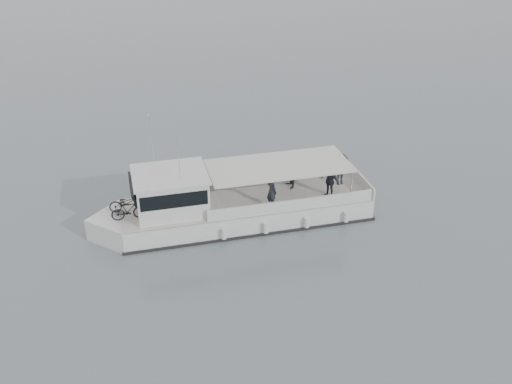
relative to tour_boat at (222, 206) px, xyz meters
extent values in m
plane|color=#515A5F|center=(5.89, -1.64, -1.01)|extent=(1400.00, 1400.00, 0.00)
cube|color=white|center=(1.28, 0.07, -0.53)|extent=(13.01, 4.16, 1.39)
cube|color=white|center=(-5.13, -0.30, -0.53)|extent=(3.47, 3.47, 1.39)
cube|color=beige|center=(1.28, 0.07, 0.17)|extent=(13.01, 4.16, 0.06)
cube|color=black|center=(1.28, 0.07, -0.96)|extent=(13.23, 4.30, 0.19)
cube|color=white|center=(3.10, 1.83, 0.49)|extent=(8.55, 0.60, 0.64)
cube|color=white|center=(3.29, -1.46, 0.49)|extent=(8.55, 0.60, 0.64)
cube|color=white|center=(7.63, 0.44, 0.49)|extent=(0.30, 3.42, 0.64)
cube|color=white|center=(-2.57, -0.15, 1.13)|extent=(3.58, 3.08, 1.92)
cube|color=black|center=(-4.22, -0.25, 1.29)|extent=(0.75, 2.70, 1.24)
cube|color=black|center=(-2.57, -0.15, 1.45)|extent=(3.37, 3.11, 0.75)
cube|color=white|center=(-2.57, -0.15, 2.15)|extent=(3.81, 3.31, 0.11)
cube|color=silver|center=(2.99, 0.17, 1.93)|extent=(7.44, 3.62, 0.09)
cylinder|color=silver|center=(-0.34, -1.52, 1.05)|extent=(0.07, 0.07, 1.76)
cylinder|color=silver|center=(-0.52, 1.47, 1.05)|extent=(0.07, 0.07, 1.76)
cylinder|color=silver|center=(6.49, -1.13, 1.05)|extent=(0.07, 0.07, 1.76)
cylinder|color=silver|center=(6.32, 1.86, 1.05)|extent=(0.07, 0.07, 1.76)
cylinder|color=silver|center=(-3.26, 0.77, 3.54)|extent=(0.03, 0.03, 2.78)
cylinder|color=silver|center=(-2.09, -0.87, 3.32)|extent=(0.03, 0.03, 2.35)
cylinder|color=silver|center=(-0.21, -1.90, -0.47)|extent=(0.27, 0.27, 0.53)
cylinder|color=silver|center=(1.92, -1.78, -0.47)|extent=(0.27, 0.27, 0.53)
cylinder|color=silver|center=(4.06, -1.65, -0.47)|extent=(0.27, 0.27, 0.53)
cylinder|color=silver|center=(6.19, -1.53, -0.47)|extent=(0.27, 0.27, 0.53)
imported|color=black|center=(-4.72, 0.15, 0.65)|extent=(1.87, 0.74, 0.96)
imported|color=black|center=(-4.68, -0.70, 0.68)|extent=(1.72, 0.57, 1.02)
imported|color=#252832|center=(2.40, -0.83, 1.07)|extent=(0.67, 0.78, 1.80)
imported|color=#252832|center=(3.80, 0.97, 1.07)|extent=(0.73, 0.91, 1.80)
imported|color=#252832|center=(5.58, -0.32, 1.07)|extent=(0.98, 1.11, 1.80)
imported|color=#252832|center=(6.59, 0.81, 1.07)|extent=(1.23, 0.79, 1.80)
camera|label=1|loc=(-3.19, -25.24, 14.70)|focal=40.00mm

